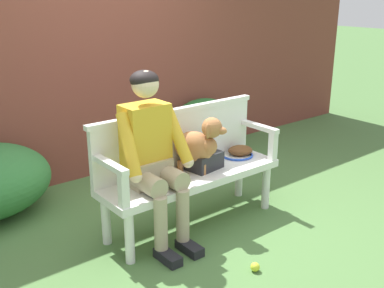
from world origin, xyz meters
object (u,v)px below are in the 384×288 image
object	(u,v)px
tennis_racket	(234,154)
baseball_glove	(240,150)
tennis_ball	(255,267)
sports_bag	(204,161)
garden_bench	(192,181)
person_seated	(152,152)
dog_on_bench	(199,144)

from	to	relation	value
tennis_racket	baseball_glove	distance (m)	0.07
baseball_glove	tennis_ball	size ratio (longest dim) A/B	3.33
tennis_racket	sports_bag	xyz separation A→B (m)	(-0.42, -0.08, 0.06)
garden_bench	person_seated	bearing A→B (deg)	-178.89
tennis_racket	garden_bench	bearing A→B (deg)	-170.08
tennis_racket	sports_bag	distance (m)	0.43
dog_on_bench	baseball_glove	distance (m)	0.57
garden_bench	baseball_glove	world-z (taller)	baseball_glove
person_seated	baseball_glove	bearing A→B (deg)	4.19
sports_bag	tennis_racket	bearing A→B (deg)	10.81
dog_on_bench	tennis_ball	size ratio (longest dim) A/B	7.01
sports_bag	tennis_ball	size ratio (longest dim) A/B	4.24
person_seated	tennis_racket	bearing A→B (deg)	6.35
person_seated	tennis_ball	size ratio (longest dim) A/B	20.12
dog_on_bench	sports_bag	size ratio (longest dim) A/B	1.65
garden_bench	tennis_racket	xyz separation A→B (m)	(0.56, 0.10, 0.07)
tennis_racket	sports_bag	world-z (taller)	sports_bag
garden_bench	sports_bag	bearing A→B (deg)	7.32
dog_on_bench	person_seated	bearing A→B (deg)	-178.16
person_seated	tennis_racket	distance (m)	0.99
dog_on_bench	sports_bag	xyz separation A→B (m)	(0.07, 0.01, -0.16)
person_seated	sports_bag	bearing A→B (deg)	2.80
tennis_ball	sports_bag	bearing A→B (deg)	74.42
dog_on_bench	tennis_racket	distance (m)	0.54
person_seated	baseball_glove	world-z (taller)	person_seated
person_seated	dog_on_bench	distance (m)	0.47
tennis_racket	sports_bag	size ratio (longest dim) A/B	2.07
tennis_racket	baseball_glove	xyz separation A→B (m)	(0.04, -0.03, 0.04)
garden_bench	tennis_racket	distance (m)	0.58
garden_bench	sports_bag	world-z (taller)	sports_bag
garden_bench	tennis_ball	xyz separation A→B (m)	(-0.09, -0.81, -0.36)
baseball_glove	tennis_ball	distance (m)	1.21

